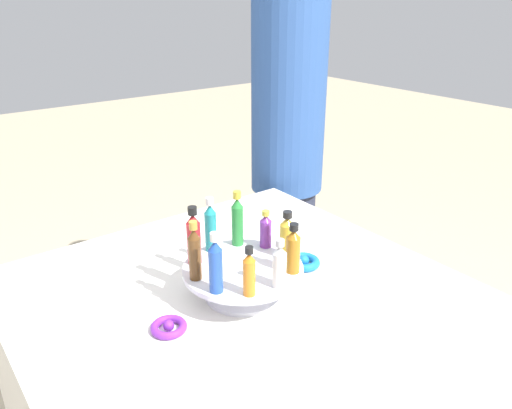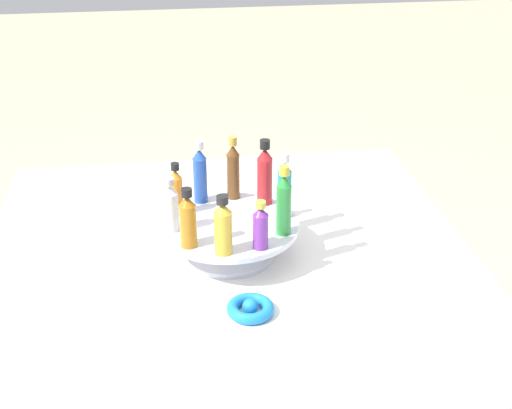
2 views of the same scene
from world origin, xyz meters
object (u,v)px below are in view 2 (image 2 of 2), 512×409
display_stand (229,235)px  bottle_brown (233,170)px  bottle_orange (176,191)px  bottle_red (265,175)px  bottle_blue (200,174)px  bottle_clear (171,207)px  bottle_green (284,203)px  bottle_gold (223,227)px  ribbon_bow_blue (250,308)px  bottle_teal (284,188)px  ribbon_bow_purple (213,207)px  bottle_purple (261,227)px  bottle_amber (188,220)px

display_stand → bottle_brown: bottle_brown is taller
bottle_orange → bottle_red: bottle_red is taller
display_stand → bottle_blue: bottle_blue is taller
display_stand → bottle_blue: 0.15m
bottle_clear → bottle_green: 0.22m
bottle_blue → bottle_gold: 0.22m
bottle_green → bottle_orange: bearing=-119.2°
bottle_clear → ribbon_bow_blue: bottle_clear is taller
bottle_blue → bottle_teal: (0.09, 0.16, 0.00)m
bottle_green → bottle_red: 0.14m
ribbon_bow_blue → display_stand: bearing=-175.8°
bottle_brown → bottle_clear: size_ratio=1.24×
bottle_clear → bottle_red: (-0.09, 0.20, 0.01)m
bottle_orange → ribbon_bow_blue: 0.31m
display_stand → bottle_orange: 0.14m
bottle_green → ribbon_bow_purple: size_ratio=1.84×
bottle_purple → ribbon_bow_blue: 0.15m
bottle_amber → bottle_brown: bearing=150.8°
bottle_amber → bottle_red: bottle_red is taller
ribbon_bow_blue → bottle_teal: bearing=155.7°
display_stand → ribbon_bow_blue: bearing=4.2°
bottle_clear → bottle_gold: bottle_gold is taller
bottle_amber → ribbon_bow_blue: 0.20m
display_stand → bottle_clear: (0.01, -0.11, 0.08)m
bottle_gold → bottle_purple: bottle_gold is taller
display_stand → bottle_teal: bearing=96.8°
display_stand → bottle_red: 0.15m
bottle_gold → bottle_green: 0.14m
ribbon_bow_purple → ribbon_bow_blue: bearing=4.2°
bottle_blue → bottle_amber: 0.19m
bottle_clear → ribbon_bow_purple: 0.27m
bottle_blue → ribbon_bow_purple: 0.17m
bottle_purple → bottle_green: bearing=132.8°
ribbon_bow_purple → bottle_orange: bearing=-29.8°
display_stand → ribbon_bow_blue: (0.21, 0.02, -0.04)m
bottle_purple → bottle_red: (-0.18, 0.04, 0.02)m
bottle_teal → bottle_clear: bearing=-83.2°
bottle_blue → bottle_red: 0.14m
bottle_orange → bottle_clear: 0.07m
bottle_blue → bottle_orange: bottle_blue is taller
bottle_amber → ribbon_bow_blue: size_ratio=1.39×
bottle_brown → bottle_teal: 0.14m
bottle_brown → ribbon_bow_blue: bottle_brown is taller
bottle_blue → bottle_purple: size_ratio=1.42×
bottle_green → ribbon_bow_purple: 0.32m
display_stand → ribbon_bow_purple: (-0.21, -0.02, -0.04)m
bottle_gold → bottle_purple: size_ratio=1.21×
bottle_amber → bottle_gold: size_ratio=1.02×
bottle_clear → bottle_teal: 0.23m
bottle_amber → bottle_green: size_ratio=0.84×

